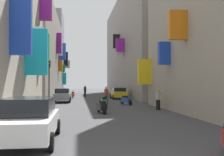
{
  "coord_description": "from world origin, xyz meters",
  "views": [
    {
      "loc": [
        -1.86,
        -4.01,
        2.07
      ],
      "look_at": [
        1.49,
        22.69,
        2.58
      ],
      "focal_mm": 43.85,
      "sensor_mm": 36.0,
      "label": 1
    }
  ],
  "objects": [
    {
      "name": "scooter_black",
      "position": [
        -0.24,
        14.64,
        0.46
      ],
      "size": [
        0.65,
        1.91,
        1.13
      ],
      "color": "black",
      "rests_on": "ground"
    },
    {
      "name": "parked_car_yellow",
      "position": [
        3.46,
        31.4,
        0.78
      ],
      "size": [
        1.91,
        3.92,
        1.47
      ],
      "color": "gold",
      "rests_on": "ground"
    },
    {
      "name": "ground_plane",
      "position": [
        0.0,
        30.0,
        0.0
      ],
      "size": [
        140.0,
        140.0,
        0.0
      ],
      "primitive_type": "plane",
      "color": "#424244"
    },
    {
      "name": "scooter_green",
      "position": [
        0.42,
        19.71,
        0.46
      ],
      "size": [
        0.45,
        1.88,
        1.13
      ],
      "color": "#287F3D",
      "rests_on": "ground"
    },
    {
      "name": "pedestrian_near_right",
      "position": [
        0.88,
        22.45,
        0.87
      ],
      "size": [
        0.39,
        0.39,
        1.73
      ],
      "color": "#343434",
      "rests_on": "ground"
    },
    {
      "name": "building_left_mid_b",
      "position": [
        -7.99,
        36.04,
        6.27
      ],
      "size": [
        7.09,
        25.79,
        12.54
      ],
      "color": "gray",
      "rests_on": "ground"
    },
    {
      "name": "traffic_light_near_corner",
      "position": [
        -4.6,
        22.76,
        2.93
      ],
      "size": [
        0.26,
        0.34,
        4.31
      ],
      "color": "#2D2D2D",
      "rests_on": "ground"
    },
    {
      "name": "building_left_mid_c",
      "position": [
        -7.99,
        54.47,
        8.24
      ],
      "size": [
        7.36,
        11.08,
        16.5
      ],
      "color": "gray",
      "rests_on": "ground"
    },
    {
      "name": "scooter_orange",
      "position": [
        -2.53,
        34.6,
        0.46
      ],
      "size": [
        0.48,
        1.79,
        1.13
      ],
      "color": "orange",
      "rests_on": "ground"
    },
    {
      "name": "parked_car_grey",
      "position": [
        -3.54,
        26.2,
        0.78
      ],
      "size": [
        1.84,
        4.28,
        1.48
      ],
      "color": "slate",
      "rests_on": "ground"
    },
    {
      "name": "pedestrian_near_left",
      "position": [
        -0.78,
        37.09,
        0.87
      ],
      "size": [
        0.43,
        0.43,
        1.75
      ],
      "color": "#2E2E2E",
      "rests_on": "ground"
    },
    {
      "name": "parked_car_white",
      "position": [
        -3.58,
        5.95,
        0.8
      ],
      "size": [
        2.0,
        4.46,
        1.55
      ],
      "color": "white",
      "rests_on": "ground"
    },
    {
      "name": "scooter_blue",
      "position": [
        2.73,
        21.75,
        0.46
      ],
      "size": [
        0.85,
        1.84,
        1.13
      ],
      "color": "#2D4CAD",
      "rests_on": "ground"
    },
    {
      "name": "pedestrian_crossing",
      "position": [
        4.29,
        16.46,
        0.81
      ],
      "size": [
        0.42,
        0.42,
        1.63
      ],
      "color": "black",
      "rests_on": "ground"
    },
    {
      "name": "building_right_mid_b",
      "position": [
        8.0,
        42.37,
        8.37
      ],
      "size": [
        7.28,
        35.25,
        16.74
      ],
      "color": "gray",
      "rests_on": "ground"
    }
  ]
}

